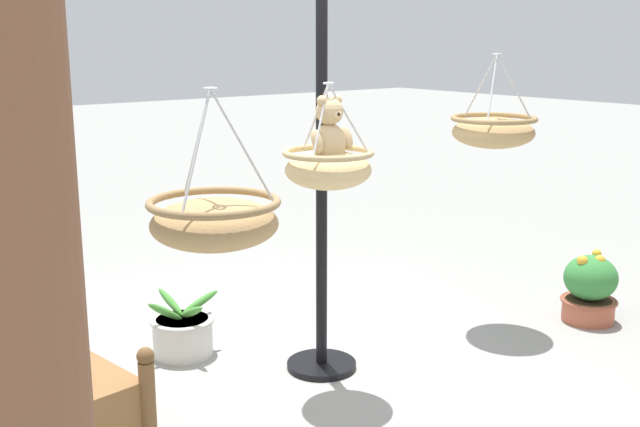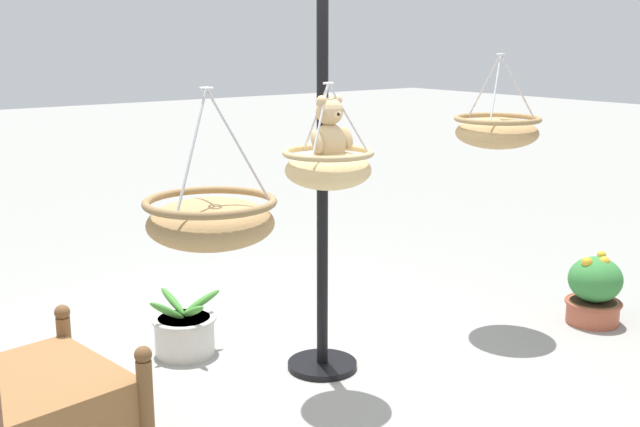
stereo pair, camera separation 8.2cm
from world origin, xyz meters
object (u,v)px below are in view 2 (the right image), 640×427
at_px(hanging_basket_with_teddy, 328,167).
at_px(potted_plant_tall_leafy, 185,331).
at_px(teddy_bear, 330,136).
at_px(potted_plant_flowering_red, 594,291).
at_px(hanging_basket_left_high, 497,131).
at_px(display_pole_central, 322,258).
at_px(hanging_basket_right_low, 211,220).
at_px(wooden_planter_box, 22,415).

height_order(hanging_basket_with_teddy, potted_plant_tall_leafy, hanging_basket_with_teddy).
relative_size(teddy_bear, potted_plant_flowering_red, 0.75).
relative_size(hanging_basket_left_high, potted_plant_tall_leafy, 1.20).
height_order(display_pole_central, teddy_bear, display_pole_central).
bearing_deg(potted_plant_flowering_red, display_pole_central, -15.21).
height_order(hanging_basket_right_low, wooden_planter_box, hanging_basket_right_low).
distance_m(teddy_bear, hanging_basket_right_low, 1.08).
height_order(teddy_bear, hanging_basket_right_low, hanging_basket_right_low).
bearing_deg(teddy_bear, hanging_basket_left_high, -174.72).
height_order(hanging_basket_left_high, potted_plant_tall_leafy, hanging_basket_left_high).
distance_m(potted_plant_flowering_red, potted_plant_tall_leafy, 2.96).
xyz_separation_m(hanging_basket_right_low, wooden_planter_box, (0.71, -0.71, -1.03)).
bearing_deg(teddy_bear, display_pole_central, -118.98).
relative_size(hanging_basket_right_low, wooden_planter_box, 0.66).
relative_size(teddy_bear, potted_plant_tall_leafy, 0.73).
distance_m(teddy_bear, wooden_planter_box, 2.15).
xyz_separation_m(teddy_bear, hanging_basket_left_high, (-1.57, -0.15, -0.10)).
bearing_deg(potted_plant_flowering_red, hanging_basket_left_high, -33.99).
bearing_deg(potted_plant_flowering_red, hanging_basket_right_low, 1.59).
bearing_deg(wooden_planter_box, hanging_basket_right_low, 135.13).
relative_size(wooden_planter_box, potted_plant_flowering_red, 2.07).
bearing_deg(display_pole_central, teddy_bear, 61.02).
height_order(teddy_bear, hanging_basket_left_high, hanging_basket_left_high).
relative_size(hanging_basket_left_high, wooden_planter_box, 0.60).
bearing_deg(wooden_planter_box, potted_plant_flowering_red, 171.05).
distance_m(display_pole_central, wooden_planter_box, 1.91).
height_order(hanging_basket_left_high, wooden_planter_box, hanging_basket_left_high).
height_order(hanging_basket_with_teddy, wooden_planter_box, hanging_basket_with_teddy).
bearing_deg(teddy_bear, wooden_planter_box, -10.85).
xyz_separation_m(display_pole_central, hanging_basket_left_high, (-1.42, 0.13, 0.70)).
height_order(potted_plant_flowering_red, potted_plant_tall_leafy, potted_plant_flowering_red).
distance_m(hanging_basket_with_teddy, potted_plant_flowering_red, 2.50).
bearing_deg(wooden_planter_box, display_pole_central, 178.36).
bearing_deg(hanging_basket_with_teddy, display_pole_central, -120.96).
bearing_deg(hanging_basket_with_teddy, potted_plant_flowering_red, 171.97).
bearing_deg(wooden_planter_box, potted_plant_tall_leafy, -151.41).
height_order(hanging_basket_right_low, potted_plant_tall_leafy, hanging_basket_right_low).
bearing_deg(hanging_basket_right_low, teddy_bear, -158.70).
xyz_separation_m(hanging_basket_with_teddy, potted_plant_tall_leafy, (0.44, -0.98, -1.19)).
bearing_deg(potted_plant_tall_leafy, wooden_planter_box, 28.59).
bearing_deg(display_pole_central, potted_plant_tall_leafy, -51.23).
xyz_separation_m(hanging_basket_right_low, potted_plant_flowering_red, (-3.20, -0.09, -1.01)).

